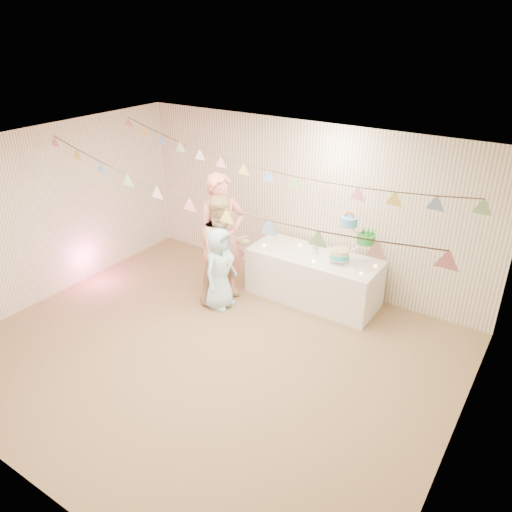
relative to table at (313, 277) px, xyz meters
The scene contains 24 objects.
floor 2.08m from the table, 102.91° to the right, with size 6.00×6.00×0.00m, color olive.
ceiling 3.02m from the table, 102.91° to the right, with size 6.00×6.00×0.00m, color silver.
back_wall 1.15m from the table, 132.18° to the left, with size 6.00×6.00×0.00m, color white.
front_wall 4.61m from the table, 95.81° to the right, with size 6.00×6.00×0.00m, color white.
left_wall 4.10m from the table, 150.01° to the right, with size 5.00×5.00×0.00m, color white.
right_wall 3.36m from the table, 38.12° to the right, with size 5.00×5.00×0.00m, color white.
table is the anchor object (origin of this frame).
cake_stand 0.92m from the table, ahead, with size 0.65×0.38×0.73m, color silver, non-canonical shape.
cake_bottom 0.61m from the table, ahead, with size 0.31×0.31×0.15m, color #28BBBD, non-canonical shape.
cake_middle 1.04m from the table, 10.86° to the left, with size 0.27×0.27×0.22m, color #1C8028, non-canonical shape.
cake_top_tier 1.12m from the table, ahead, with size 0.25×0.25×0.19m, color #47A0E0, non-canonical shape.
platter 0.73m from the table, behind, with size 0.38×0.38×0.02m, color white.
posy 0.46m from the table, 109.13° to the left, with size 0.15×0.15×0.17m, color white, non-canonical shape.
person_adult_a 1.52m from the table, 151.82° to the right, with size 0.72×0.47×1.97m, color #D97B71.
person_adult_b 1.43m from the table, 145.33° to the right, with size 0.82×0.64×1.69m, color tan.
person_child 1.45m from the table, 137.84° to the right, with size 0.62×0.40×1.27m, color #B4E5FF.
bunting_back 2.22m from the table, 117.07° to the right, with size 5.60×1.10×0.40m, color pink, non-canonical shape.
bunting_front 2.97m from the table, 101.77° to the right, with size 5.60×0.90×0.36m, color #72A5E5, non-canonical shape.
tealight_0 0.90m from the table, 169.38° to the right, with size 0.04×0.04×0.03m, color #FFD88C.
tealight_1 0.55m from the table, 152.78° to the left, with size 0.04×0.04×0.03m, color #FFD88C.
tealight_2 0.46m from the table, 65.56° to the right, with size 0.04×0.04×0.03m, color #FFD88C.
tealight_3 0.57m from the table, 32.15° to the left, with size 0.04×0.04×0.03m, color #FFD88C.
tealight_4 0.93m from the table, 12.38° to the right, with size 0.04×0.04×0.03m, color #FFD88C.
tealight_5 0.99m from the table, ahead, with size 0.04×0.04×0.03m, color #FFD88C.
Camera 1 is at (3.43, -4.08, 4.00)m, focal length 35.00 mm.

